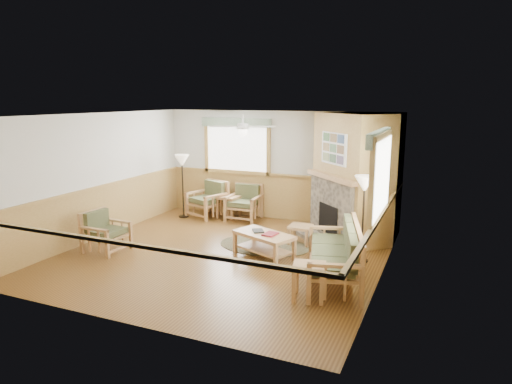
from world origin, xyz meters
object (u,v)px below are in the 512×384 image
at_px(end_table_sofa, 309,282).
at_px(footstool, 300,235).
at_px(sofa, 333,254).
at_px(armchair_left, 106,231).
at_px(coffee_table, 264,245).
at_px(armchair_back_right, 244,203).
at_px(floor_lamp_left, 183,186).
at_px(end_table_chairs, 229,207).
at_px(floor_lamp_right, 363,219).
at_px(armchair_back_left, 207,199).

distance_m(end_table_sofa, footstool, 2.68).
distance_m(sofa, armchair_left, 4.52).
bearing_deg(coffee_table, armchair_back_right, 144.97).
bearing_deg(floor_lamp_left, armchair_left, -89.37).
bearing_deg(end_table_sofa, armchair_back_right, 126.67).
bearing_deg(end_table_chairs, armchair_back_right, 0.00).
relative_size(sofa, floor_lamp_right, 1.25).
distance_m(sofa, armchair_back_right, 4.22).
relative_size(sofa, floor_lamp_left, 1.26).
distance_m(end_table_chairs, end_table_sofa, 5.02).
height_order(sofa, end_table_chairs, sofa).
distance_m(sofa, floor_lamp_left, 5.24).
bearing_deg(armchair_left, end_table_sofa, -94.74).
relative_size(end_table_chairs, end_table_sofa, 1.04).
xyz_separation_m(sofa, footstool, (-1.10, 1.65, -0.27)).
xyz_separation_m(end_table_chairs, end_table_sofa, (3.26, -3.82, -0.01)).
bearing_deg(armchair_back_right, footstool, -36.57).
distance_m(armchair_back_right, coffee_table, 2.80).
distance_m(sofa, coffee_table, 1.63).
bearing_deg(floor_lamp_right, footstool, 158.37).
relative_size(armchair_left, coffee_table, 0.69).
height_order(footstool, floor_lamp_left, floor_lamp_left).
distance_m(coffee_table, floor_lamp_right, 1.93).
relative_size(sofa, armchair_back_left, 2.23).
height_order(armchair_back_left, floor_lamp_right, floor_lamp_right).
bearing_deg(armchair_back_left, armchair_left, -79.37).
relative_size(armchair_left, floor_lamp_right, 0.50).
relative_size(end_table_sofa, floor_lamp_right, 0.33).
xyz_separation_m(armchair_back_left, end_table_sofa, (3.82, -3.70, -0.18)).
distance_m(end_table_sofa, floor_lamp_left, 5.60).
xyz_separation_m(end_table_sofa, floor_lamp_right, (0.43, 1.96, 0.54)).
relative_size(armchair_back_left, footstool, 2.00).
relative_size(footstool, floor_lamp_right, 0.28).
bearing_deg(floor_lamp_left, end_table_chairs, 18.52).
height_order(coffee_table, floor_lamp_right, floor_lamp_right).
bearing_deg(armchair_back_right, armchair_back_left, -175.32).
xyz_separation_m(armchair_back_right, coffee_table, (1.51, -2.35, -0.20)).
bearing_deg(footstool, floor_lamp_left, 164.78).
relative_size(armchair_left, end_table_chairs, 1.43).
distance_m(floor_lamp_left, floor_lamp_right, 5.03).
distance_m(end_table_sofa, floor_lamp_right, 2.08).
distance_m(armchair_back_left, floor_lamp_right, 4.61).
relative_size(armchair_back_left, armchair_left, 1.13).
xyz_separation_m(sofa, end_table_chairs, (-3.42, 2.96, -0.18)).
height_order(armchair_back_left, end_table_chairs, armchair_back_left).
height_order(armchair_back_right, footstool, armchair_back_right).
height_order(sofa, floor_lamp_left, floor_lamp_left).
bearing_deg(floor_lamp_left, footstool, -15.22).
xyz_separation_m(sofa, coffee_table, (-1.50, 0.61, -0.23)).
bearing_deg(armchair_back_right, end_table_chairs, 177.94).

